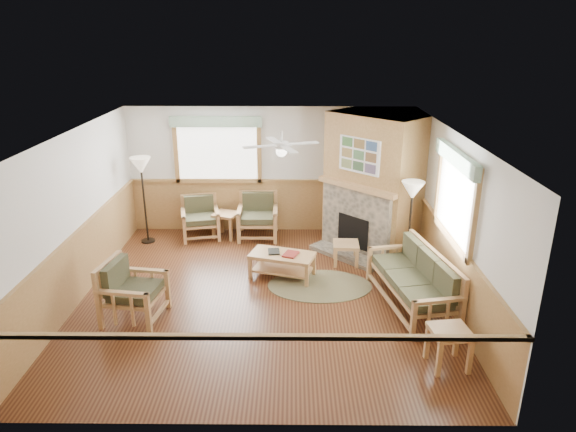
{
  "coord_description": "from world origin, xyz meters",
  "views": [
    {
      "loc": [
        0.47,
        -7.61,
        4.19
      ],
      "look_at": [
        0.4,
        0.7,
        1.15
      ],
      "focal_mm": 32.0,
      "sensor_mm": 36.0,
      "label": 1
    }
  ],
  "objects_px": {
    "end_table_chairs": "(226,225)",
    "end_table_sofa": "(448,348)",
    "sofa": "(412,280)",
    "armchair_left": "(134,290)",
    "footstool": "(346,253)",
    "floor_lamp_left": "(144,200)",
    "armchair_back_left": "(200,218)",
    "coffee_table": "(282,265)",
    "floor_lamp_right": "(409,228)",
    "armchair_back_right": "(258,216)"
  },
  "relations": [
    {
      "from": "end_table_chairs",
      "to": "end_table_sofa",
      "type": "bearing_deg",
      "value": -52.24
    },
    {
      "from": "sofa",
      "to": "floor_lamp_right",
      "type": "bearing_deg",
      "value": 160.39
    },
    {
      "from": "armchair_back_right",
      "to": "end_table_chairs",
      "type": "relative_size",
      "value": 1.72
    },
    {
      "from": "armchair_left",
      "to": "footstool",
      "type": "xyz_separation_m",
      "value": [
        3.41,
        1.97,
        -0.26
      ]
    },
    {
      "from": "floor_lamp_left",
      "to": "end_table_sofa",
      "type": "bearing_deg",
      "value": -39.51
    },
    {
      "from": "armchair_back_left",
      "to": "end_table_chairs",
      "type": "height_order",
      "value": "armchair_back_left"
    },
    {
      "from": "end_table_chairs",
      "to": "end_table_sofa",
      "type": "xyz_separation_m",
      "value": [
        3.45,
        -4.45,
        0.01
      ]
    },
    {
      "from": "end_table_chairs",
      "to": "floor_lamp_left",
      "type": "relative_size",
      "value": 0.3
    },
    {
      "from": "footstool",
      "to": "armchair_back_left",
      "type": "bearing_deg",
      "value": 156.21
    },
    {
      "from": "armchair_back_left",
      "to": "floor_lamp_right",
      "type": "relative_size",
      "value": 0.49
    },
    {
      "from": "coffee_table",
      "to": "end_table_chairs",
      "type": "bearing_deg",
      "value": 140.04
    },
    {
      "from": "armchair_back_right",
      "to": "armchair_left",
      "type": "relative_size",
      "value": 1.0
    },
    {
      "from": "end_table_chairs",
      "to": "footstool",
      "type": "distance_m",
      "value": 2.75
    },
    {
      "from": "end_table_sofa",
      "to": "coffee_table",
      "type": "bearing_deg",
      "value": 130.8
    },
    {
      "from": "footstool",
      "to": "coffee_table",
      "type": "bearing_deg",
      "value": -154.1
    },
    {
      "from": "end_table_chairs",
      "to": "floor_lamp_right",
      "type": "bearing_deg",
      "value": -25.99
    },
    {
      "from": "armchair_back_left",
      "to": "coffee_table",
      "type": "relative_size",
      "value": 0.76
    },
    {
      "from": "coffee_table",
      "to": "end_table_sofa",
      "type": "distance_m",
      "value": 3.4
    },
    {
      "from": "sofa",
      "to": "end_table_chairs",
      "type": "bearing_deg",
      "value": -141.83
    },
    {
      "from": "armchair_back_left",
      "to": "end_table_sofa",
      "type": "xyz_separation_m",
      "value": [
        3.99,
        -4.45,
        -0.15
      ]
    },
    {
      "from": "sofa",
      "to": "armchair_left",
      "type": "xyz_separation_m",
      "value": [
        -4.3,
        -0.41,
        0.01
      ]
    },
    {
      "from": "armchair_back_left",
      "to": "end_table_chairs",
      "type": "xyz_separation_m",
      "value": [
        0.54,
        0.0,
        -0.16
      ]
    },
    {
      "from": "armchair_back_right",
      "to": "armchair_left",
      "type": "bearing_deg",
      "value": -117.58
    },
    {
      "from": "armchair_back_right",
      "to": "end_table_chairs",
      "type": "bearing_deg",
      "value": 179.41
    },
    {
      "from": "floor_lamp_left",
      "to": "floor_lamp_right",
      "type": "relative_size",
      "value": 1.04
    },
    {
      "from": "armchair_left",
      "to": "end_table_chairs",
      "type": "distance_m",
      "value": 3.43
    },
    {
      "from": "end_table_chairs",
      "to": "floor_lamp_left",
      "type": "distance_m",
      "value": 1.76
    },
    {
      "from": "armchair_back_left",
      "to": "floor_lamp_left",
      "type": "bearing_deg",
      "value": -178.27
    },
    {
      "from": "armchair_back_right",
      "to": "armchair_left",
      "type": "xyz_separation_m",
      "value": [
        -1.67,
        -3.28,
        0.0
      ]
    },
    {
      "from": "floor_lamp_right",
      "to": "sofa",
      "type": "bearing_deg",
      "value": -98.75
    },
    {
      "from": "end_table_chairs",
      "to": "floor_lamp_right",
      "type": "distance_m",
      "value": 3.92
    },
    {
      "from": "coffee_table",
      "to": "floor_lamp_left",
      "type": "bearing_deg",
      "value": 167.49
    },
    {
      "from": "end_table_chairs",
      "to": "floor_lamp_left",
      "type": "xyz_separation_m",
      "value": [
        -1.61,
        -0.28,
        0.64
      ]
    },
    {
      "from": "armchair_back_left",
      "to": "armchair_back_right",
      "type": "relative_size",
      "value": 0.93
    },
    {
      "from": "armchair_back_left",
      "to": "end_table_sofa",
      "type": "distance_m",
      "value": 5.98
    },
    {
      "from": "sofa",
      "to": "end_table_sofa",
      "type": "xyz_separation_m",
      "value": [
        0.15,
        -1.58,
        -0.18
      ]
    },
    {
      "from": "armchair_back_right",
      "to": "end_table_sofa",
      "type": "bearing_deg",
      "value": -58.67
    },
    {
      "from": "sofa",
      "to": "armchair_back_right",
      "type": "height_order",
      "value": "armchair_back_right"
    },
    {
      "from": "armchair_back_left",
      "to": "footstool",
      "type": "height_order",
      "value": "armchair_back_left"
    },
    {
      "from": "armchair_back_left",
      "to": "coffee_table",
      "type": "xyz_separation_m",
      "value": [
        1.77,
        -1.88,
        -0.2
      ]
    },
    {
      "from": "armchair_left",
      "to": "end_table_sofa",
      "type": "distance_m",
      "value": 4.6
    },
    {
      "from": "sofa",
      "to": "coffee_table",
      "type": "bearing_deg",
      "value": -126.3
    },
    {
      "from": "end_table_chairs",
      "to": "coffee_table",
      "type": "bearing_deg",
      "value": -56.85
    },
    {
      "from": "end_table_chairs",
      "to": "armchair_back_left",
      "type": "bearing_deg",
      "value": 180.0
    },
    {
      "from": "armchair_back_left",
      "to": "end_table_chairs",
      "type": "distance_m",
      "value": 0.56
    },
    {
      "from": "sofa",
      "to": "footstool",
      "type": "distance_m",
      "value": 1.81
    },
    {
      "from": "armchair_left",
      "to": "floor_lamp_right",
      "type": "distance_m",
      "value": 4.76
    },
    {
      "from": "armchair_back_left",
      "to": "coffee_table",
      "type": "height_order",
      "value": "armchair_back_left"
    },
    {
      "from": "armchair_back_left",
      "to": "armchair_back_right",
      "type": "bearing_deg",
      "value": -12.98
    },
    {
      "from": "footstool",
      "to": "floor_lamp_right",
      "type": "bearing_deg",
      "value": -20.26
    }
  ]
}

